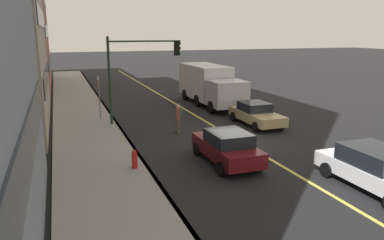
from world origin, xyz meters
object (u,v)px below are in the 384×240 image
Objects in this scene: pedestrian_with_backpack at (178,116)px; traffic_light_mast at (139,64)px; car_white at (377,169)px; truck_white at (209,84)px; fire_hydrant at (135,161)px; car_tan at (256,114)px; car_maroon at (227,147)px; street_sign_post at (99,94)px.

pedestrian_with_backpack is 0.31× the size of traffic_light_mast.
truck_white is at bearing -1.88° from car_white.
truck_white is 9.19m from pedestrian_with_backpack.
truck_white reaches higher than car_white.
truck_white is 1.56× the size of traffic_light_mast.
fire_hydrant is at bearing 166.21° from traffic_light_mast.
car_maroon is (-5.77, 4.68, 0.04)m from car_tan.
car_maroon is 0.50× the size of truck_white.
truck_white is 8.34m from traffic_light_mast.
street_sign_post reaches higher than car_tan.
truck_white is (7.39, 0.11, 0.94)m from car_tan.
traffic_light_mast is at bearing 27.19° from pedestrian_with_backpack.
truck_white is at bearing -19.14° from car_maroon.
truck_white is at bearing -33.39° from pedestrian_with_backpack.
street_sign_post reaches higher than pedestrian_with_backpack.
traffic_light_mast is at bearing 125.17° from truck_white.
street_sign_post is at bearing 108.93° from truck_white.
car_tan is at bearing -179.13° from truck_white.
street_sign_post is at bearing 23.25° from car_maroon.
fire_hydrant is at bearing 85.24° from car_maroon.
car_maroon is 2.46× the size of pedestrian_with_backpack.
car_maroon is 4.06m from fire_hydrant.
car_maroon is at bearing 160.86° from truck_white.
street_sign_post is (14.50, 8.33, 0.98)m from car_white.
car_white is 5.94m from car_maroon.
traffic_light_mast is 1.81× the size of street_sign_post.
truck_white is 8.98× the size of fire_hydrant.
traffic_light_mast is (3.01, 1.55, 2.76)m from pedestrian_with_backpack.
traffic_light_mast is at bearing -13.79° from fire_hydrant.
fire_hydrant is at bearing 145.45° from pedestrian_with_backpack.
pedestrian_with_backpack is at bearing 5.01° from car_maroon.
car_maroon is 13.95m from truck_white.
car_white is 10.87m from pedestrian_with_backpack.
fire_hydrant is at bearing 59.42° from car_white.
truck_white reaches higher than car_maroon.
traffic_light_mast reaches higher than fire_hydrant.
pedestrian_with_backpack is at bearing 24.30° from car_white.
car_white reaches higher than fire_hydrant.
car_tan is 4.68× the size of fire_hydrant.
car_maroon is (4.41, 3.99, -0.03)m from car_white.
street_sign_post reaches higher than car_white.
car_white is at bearing -137.84° from car_maroon.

